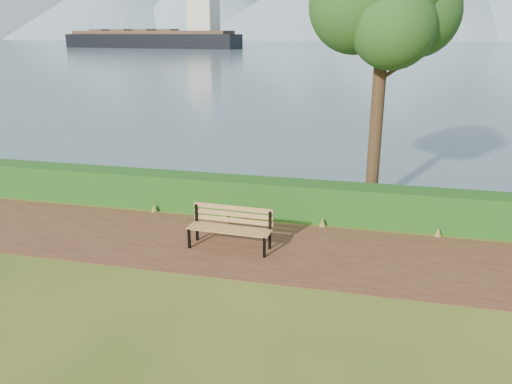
# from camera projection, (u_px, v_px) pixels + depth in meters

# --- Properties ---
(ground) EXTENTS (140.00, 140.00, 0.00)m
(ground) POSITION_uv_depth(u_px,v_px,m) (244.00, 252.00, 11.66)
(ground) COLOR #4B5D1A
(ground) RESTS_ON ground
(path) EXTENTS (40.00, 3.40, 0.01)m
(path) POSITION_uv_depth(u_px,v_px,m) (247.00, 247.00, 11.93)
(path) COLOR #51281B
(path) RESTS_ON ground
(hedge) EXTENTS (32.00, 0.85, 1.00)m
(hedge) POSITION_uv_depth(u_px,v_px,m) (268.00, 198.00, 13.91)
(hedge) COLOR #194B15
(hedge) RESTS_ON ground
(water) EXTENTS (700.00, 510.00, 0.00)m
(water) POSITION_uv_depth(u_px,v_px,m) (376.00, 43.00, 252.40)
(water) COLOR #425E6A
(water) RESTS_ON ground
(mountains) EXTENTS (585.00, 190.00, 70.00)m
(mountains) POSITION_uv_depth(u_px,v_px,m) (368.00, 2.00, 381.25)
(mountains) COLOR #7E96A8
(mountains) RESTS_ON ground
(bench) EXTENTS (2.00, 0.68, 0.99)m
(bench) POSITION_uv_depth(u_px,v_px,m) (231.00, 225.00, 11.76)
(bench) COLOR black
(bench) RESTS_ON ground
(cargo_ship) EXTENTS (63.53, 18.65, 19.05)m
(cargo_ship) POSITION_uv_depth(u_px,v_px,m) (156.00, 39.00, 165.54)
(cargo_ship) COLOR black
(cargo_ship) RESTS_ON ground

